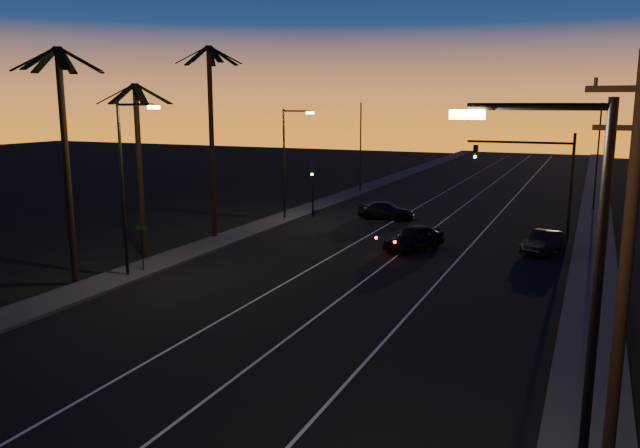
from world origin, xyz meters
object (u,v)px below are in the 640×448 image
at_px(right_car, 543,242).
at_px(cross_car, 386,211).
at_px(lead_car, 414,238).
at_px(signal_mast, 535,165).
at_px(utility_pole, 625,272).

distance_m(right_car, cross_car, 14.02).
bearing_deg(lead_car, right_car, 17.44).
distance_m(lead_car, right_car, 7.73).
xyz_separation_m(signal_mast, cross_car, (-10.97, 1.40, -4.13)).
distance_m(utility_pole, signal_mast, 30.33).
bearing_deg(signal_mast, utility_pole, -81.53).
distance_m(lead_car, cross_car, 10.44).
bearing_deg(right_car, lead_car, -162.56).
bearing_deg(signal_mast, lead_car, -128.12).
bearing_deg(cross_car, lead_car, -62.63).
relative_size(utility_pole, right_car, 2.35).
xyz_separation_m(lead_car, right_car, (7.37, 2.32, -0.08)).
xyz_separation_m(utility_pole, lead_car, (-10.64, 22.13, -4.56)).
height_order(lead_car, right_car, lead_car).
height_order(signal_mast, cross_car, signal_mast).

